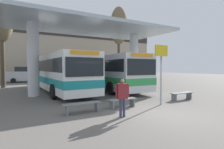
{
  "coord_description": "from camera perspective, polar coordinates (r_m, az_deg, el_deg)",
  "views": [
    {
      "loc": [
        -5.62,
        -5.64,
        2.06
      ],
      "look_at": [
        0.0,
        4.4,
        1.6
      ],
      "focal_mm": 28.0,
      "sensor_mm": 36.0,
      "label": 1
    }
  ],
  "objects": [
    {
      "name": "pedestrian_waiting",
      "position": [
        7.28,
        3.4,
        -6.36
      ],
      "size": [
        0.58,
        0.34,
        1.58
      ],
      "rotation": [
        0.0,
        0.0,
        -0.29
      ],
      "color": "#333856",
      "rests_on": "ground_plane"
    },
    {
      "name": "station_canopy",
      "position": [
        15.0,
        -6.9,
        12.55
      ],
      "size": [
        13.86,
        6.49,
        5.51
      ],
      "color": "silver",
      "rests_on": "ground_plane"
    },
    {
      "name": "ground_plane",
      "position": [
        8.22,
        15.53,
        -12.29
      ],
      "size": [
        100.0,
        100.0,
        0.0
      ],
      "primitive_type": "plane",
      "color": "#605B56"
    },
    {
      "name": "transit_bus_center_bay",
      "position": [
        16.79,
        -2.15,
        1.08
      ],
      "size": [
        2.97,
        11.31,
        3.05
      ],
      "rotation": [
        0.0,
        0.0,
        3.13
      ],
      "color": "silver",
      "rests_on": "ground_plane"
    },
    {
      "name": "townhouse_backdrop",
      "position": [
        30.98,
        -18.82,
        8.77
      ],
      "size": [
        40.0,
        0.58,
        9.66
      ],
      "color": "tan",
      "rests_on": "ground_plane"
    },
    {
      "name": "poplar_tree_behind_right",
      "position": [
        26.74,
        2.22,
        15.4
      ],
      "size": [
        2.52,
        2.52,
        11.03
      ],
      "color": "#473A2B",
      "rests_on": "ground_plane"
    },
    {
      "name": "waiting_bench_far_platform",
      "position": [
        8.13,
        -9.73,
        -9.92
      ],
      "size": [
        1.77,
        0.44,
        0.46
      ],
      "color": "slate",
      "rests_on": "ground_plane"
    },
    {
      "name": "waiting_bench_near_pillar",
      "position": [
        12.07,
        21.81,
        -6.05
      ],
      "size": [
        1.75,
        0.44,
        0.46
      ],
      "color": "slate",
      "rests_on": "ground_plane"
    },
    {
      "name": "poplar_tree_behind_left",
      "position": [
        21.5,
        -32.36,
        14.79
      ],
      "size": [
        2.18,
        2.18,
        9.44
      ],
      "color": "#473A2B",
      "rests_on": "ground_plane"
    },
    {
      "name": "parked_car_street",
      "position": [
        27.57,
        -26.55,
        -0.06
      ],
      "size": [
        4.62,
        2.12,
        2.17
      ],
      "rotation": [
        0.0,
        0.0,
        -0.05
      ],
      "color": "#B2B7BC",
      "rests_on": "ground_plane"
    },
    {
      "name": "transit_bus_left_bay",
      "position": [
        15.85,
        -17.35,
        0.9
      ],
      "size": [
        3.14,
        12.38,
        3.04
      ],
      "rotation": [
        0.0,
        0.0,
        3.19
      ],
      "color": "white",
      "rests_on": "ground_plane"
    },
    {
      "name": "info_sign_platform",
      "position": [
        9.98,
        15.77,
        3.74
      ],
      "size": [
        0.9,
        0.09,
        3.29
      ],
      "color": "gray",
      "rests_on": "ground_plane"
    },
    {
      "name": "waiting_bench_mid_platform",
      "position": [
        9.06,
        3.4,
        -8.67
      ],
      "size": [
        1.54,
        0.44,
        0.46
      ],
      "color": "slate",
      "rests_on": "ground_plane"
    }
  ]
}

